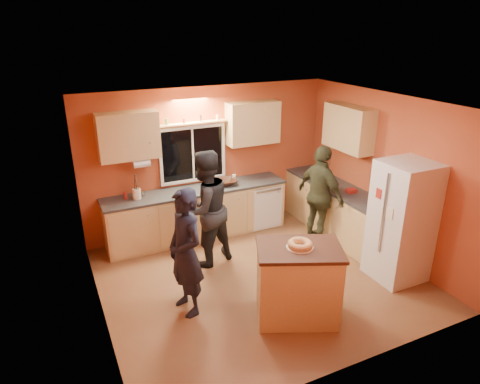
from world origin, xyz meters
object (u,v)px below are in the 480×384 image
person_left (186,253)px  person_right (320,196)px  person_center (205,209)px  refrigerator (402,222)px  island (298,282)px

person_left → person_right: (2.68, 0.87, 0.00)m
person_center → person_left: bearing=40.4°
refrigerator → person_right: 1.48m
refrigerator → island: bearing=-174.3°
island → person_center: bearing=131.3°
island → person_right: size_ratio=0.72×
refrigerator → person_left: 3.14m
person_center → refrigerator: bearing=129.3°
refrigerator → island: 1.92m
refrigerator → person_right: bearing=106.4°
person_center → person_right: bearing=157.5°
island → person_right: 2.19m
island → person_right: (1.45, 1.60, 0.35)m
island → refrigerator: bearing=29.5°
person_center → person_right: 2.02m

